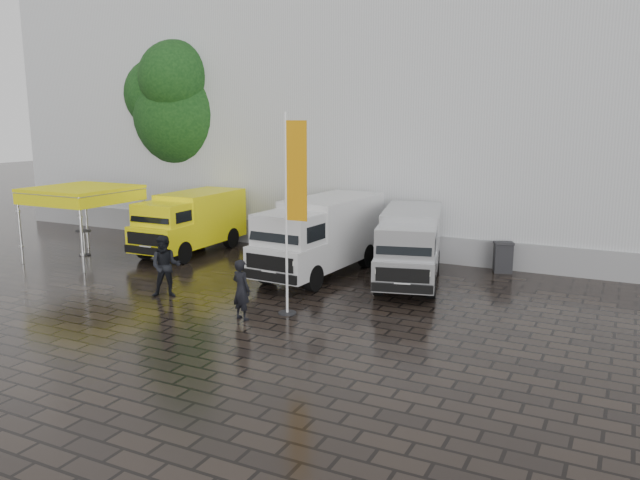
# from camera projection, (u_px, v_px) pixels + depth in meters

# --- Properties ---
(ground) EXTENTS (120.00, 120.00, 0.00)m
(ground) POSITION_uv_depth(u_px,v_px,m) (295.00, 314.00, 17.24)
(ground) COLOR black
(ground) RESTS_ON ground
(exhibition_hall) EXTENTS (44.00, 16.00, 12.00)m
(exhibition_hall) POSITION_uv_depth(u_px,v_px,m) (496.00, 103.00, 29.22)
(exhibition_hall) COLOR silver
(exhibition_hall) RESTS_ON ground
(hall_plinth) EXTENTS (44.00, 0.15, 1.00)m
(hall_plinth) POSITION_uv_depth(u_px,v_px,m) (445.00, 250.00, 23.23)
(hall_plinth) COLOR gray
(hall_plinth) RESTS_ON ground
(van_yellow) EXTENTS (2.08, 5.21, 2.39)m
(van_yellow) POSITION_uv_depth(u_px,v_px,m) (190.00, 224.00, 24.87)
(van_yellow) COLOR #FFF30D
(van_yellow) RESTS_ON ground
(van_white) EXTENTS (2.40, 6.14, 2.61)m
(van_white) POSITION_uv_depth(u_px,v_px,m) (320.00, 238.00, 21.39)
(van_white) COLOR silver
(van_white) RESTS_ON ground
(van_silver) EXTENTS (3.10, 5.71, 2.36)m
(van_silver) POSITION_uv_depth(u_px,v_px,m) (410.00, 247.00, 20.37)
(van_silver) COLOR silver
(van_silver) RESTS_ON ground
(canopy_tent) EXTENTS (3.36, 3.36, 2.79)m
(canopy_tent) POSITION_uv_depth(u_px,v_px,m) (80.00, 191.00, 23.40)
(canopy_tent) COLOR silver
(canopy_tent) RESTS_ON ground
(flagpole) EXTENTS (0.88, 0.50, 5.50)m
(flagpole) POSITION_uv_depth(u_px,v_px,m) (292.00, 203.00, 16.63)
(flagpole) COLOR black
(flagpole) RESTS_ON ground
(tree) EXTENTS (5.03, 5.03, 9.04)m
(tree) POSITION_uv_depth(u_px,v_px,m) (189.00, 108.00, 29.13)
(tree) COLOR black
(tree) RESTS_ON ground
(cocktail_table) EXTENTS (0.60, 0.60, 0.99)m
(cocktail_table) POSITION_uv_depth(u_px,v_px,m) (84.00, 243.00, 24.56)
(cocktail_table) COLOR black
(cocktail_table) RESTS_ON ground
(wheelie_bin) EXTENTS (0.82, 0.82, 1.08)m
(wheelie_bin) POSITION_uv_depth(u_px,v_px,m) (503.00, 257.00, 21.88)
(wheelie_bin) COLOR black
(wheelie_bin) RESTS_ON ground
(person_front) EXTENTS (0.68, 0.53, 1.66)m
(person_front) POSITION_uv_depth(u_px,v_px,m) (241.00, 290.00, 16.67)
(person_front) COLOR black
(person_front) RESTS_ON ground
(person_tent) EXTENTS (1.16, 1.10, 1.89)m
(person_tent) POSITION_uv_depth(u_px,v_px,m) (166.00, 266.00, 18.78)
(person_tent) COLOR black
(person_tent) RESTS_ON ground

